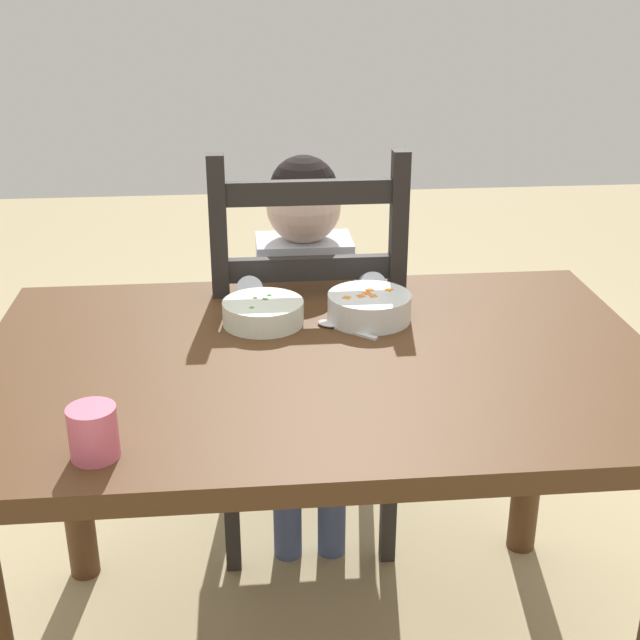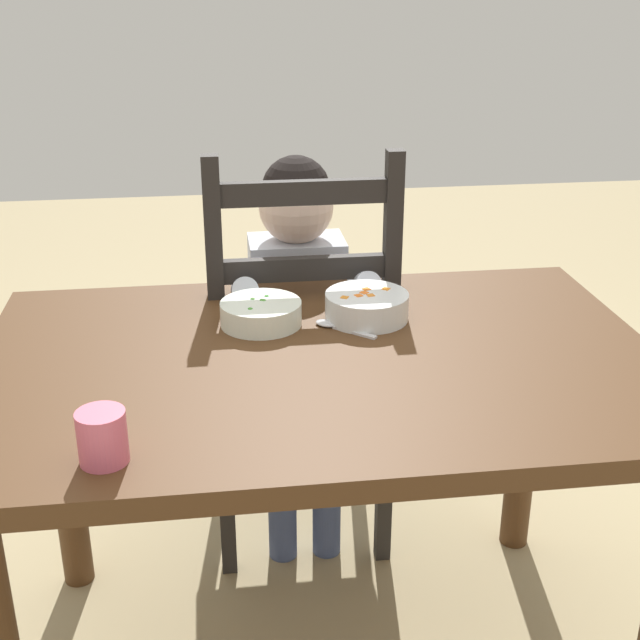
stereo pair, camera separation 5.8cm
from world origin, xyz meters
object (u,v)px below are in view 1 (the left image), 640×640
Objects in this scene: dining_table at (321,408)px; dining_chair at (306,363)px; bowl_of_peas at (263,312)px; drinking_cup at (93,432)px; child_figure at (305,299)px; spoon at (336,326)px; bowl_of_carrots at (369,306)px.

dining_chair is (0.01, 0.46, -0.12)m from dining_table.
bowl_of_peas is 2.02× the size of drinking_cup.
dining_chair is at bearing 90.71° from child_figure.
bowl_of_carrots is at bearing 27.95° from spoon.
spoon is (0.03, -0.33, 0.07)m from child_figure.
child_figure is 0.32m from bowl_of_carrots.
bowl_of_carrots is 1.45× the size of spoon.
bowl_of_peas is 0.96× the size of bowl_of_carrots.
child_figure is 12.35× the size of drinking_cup.
dining_table is 0.50m from drinking_cup.
dining_table is 0.47m from dining_chair.
bowl_of_carrots is (0.21, -0.00, 0.00)m from bowl_of_peas.
spoon is 0.59m from drinking_cup.
bowl_of_carrots is 2.10× the size of drinking_cup.
bowl_of_peas is at bearing -109.59° from dining_chair.
drinking_cup is at bearing -118.70° from bowl_of_peas.
bowl_of_peas reaches higher than spoon.
dining_chair is 1.04× the size of child_figure.
dining_table is 0.17m from spoon.
dining_table is at bearing 41.11° from drinking_cup.
dining_chair is 12.85× the size of drinking_cup.
child_figure is 0.85m from drinking_cup.
dining_table is 7.73× the size of bowl_of_peas.
bowl_of_carrots is at bearing -70.40° from dining_chair.
dining_chair is 6.38× the size of bowl_of_peas.
child_figure reaches higher than bowl_of_peas.
spoon reaches higher than dining_table.
spoon is (0.14, -0.04, -0.02)m from bowl_of_peas.
drinking_cup is (-0.26, -0.47, 0.01)m from bowl_of_peas.
drinking_cup is at bearing -138.89° from dining_table.
drinking_cup is at bearing -115.48° from child_figure.
child_figure reaches higher than drinking_cup.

